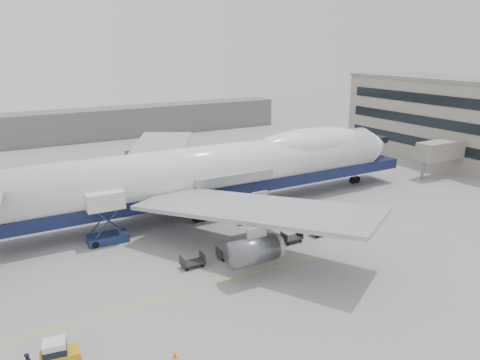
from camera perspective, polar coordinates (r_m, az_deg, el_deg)
ground at (r=53.51m, az=3.03°, el=-7.41°), size 260.00×260.00×0.00m
apron_line at (r=49.07m, az=6.91°, el=-9.79°), size 60.00×0.15×0.01m
hangar at (r=113.66m, az=-21.24°, el=6.04°), size 110.00×8.00×7.00m
airliner at (r=61.78m, az=-2.46°, el=1.38°), size 67.00×55.30×19.98m
catering_truck at (r=53.88m, az=-16.07°, el=-3.97°), size 4.46×3.17×5.97m
baggage_tug at (r=36.63m, az=-21.30°, el=-19.19°), size 2.82×1.81×1.93m
traffic_cone at (r=35.67m, az=-7.94°, el=-20.39°), size 0.34×0.34×0.50m
dolly_0 at (r=47.57m, az=-5.82°, el=-9.92°), size 2.30×1.35×1.30m
dolly_1 at (r=49.19m, az=-1.44°, el=-8.92°), size 2.30×1.35×1.30m
dolly_2 at (r=51.09m, az=2.61°, el=-7.94°), size 2.30×1.35×1.30m
dolly_3 at (r=53.22m, az=6.33°, el=-7.00°), size 2.30×1.35×1.30m
dolly_4 at (r=55.58m, az=9.74°, el=-6.11°), size 2.30×1.35×1.30m
dolly_5 at (r=58.13m, az=12.85°, el=-5.28°), size 2.30×1.35×1.30m
dolly_6 at (r=60.84m, az=15.69°, el=-4.50°), size 2.30×1.35×1.30m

